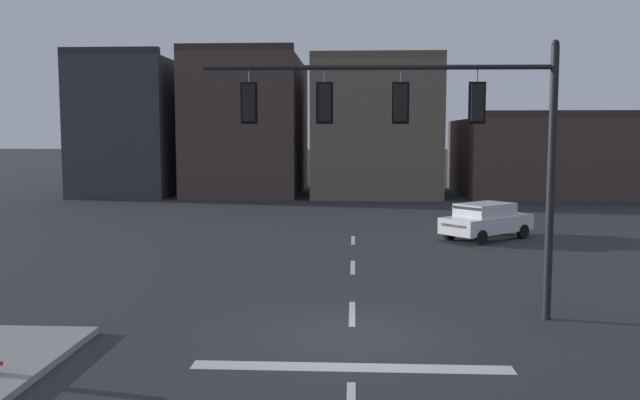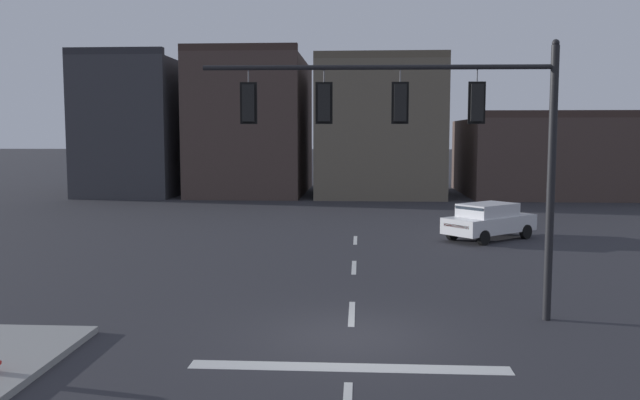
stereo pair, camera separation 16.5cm
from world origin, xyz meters
TOP-DOWN VIEW (x-y plane):
  - ground_plane at (0.00, 0.00)m, footprint 400.00×400.00m
  - stop_bar_paint at (0.00, -2.00)m, footprint 6.40×0.50m
  - lane_centreline at (0.00, 2.00)m, footprint 0.16×26.40m
  - signal_mast_near_side at (1.87, 1.66)m, footprint 8.64×0.49m
  - car_lot_nearside at (5.88, 14.54)m, footprint 4.51×4.23m
  - building_row at (1.16, 37.24)m, footprint 50.49×13.73m

SIDE VIEW (x-z plane):
  - ground_plane at x=0.00m, z-range 0.00..0.00m
  - lane_centreline at x=0.00m, z-range 0.00..0.01m
  - stop_bar_paint at x=0.00m, z-range 0.00..0.01m
  - car_lot_nearside at x=5.88m, z-range 0.05..1.66m
  - building_row at x=1.16m, z-range -1.08..9.82m
  - signal_mast_near_side at x=1.87m, z-range 1.41..8.30m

